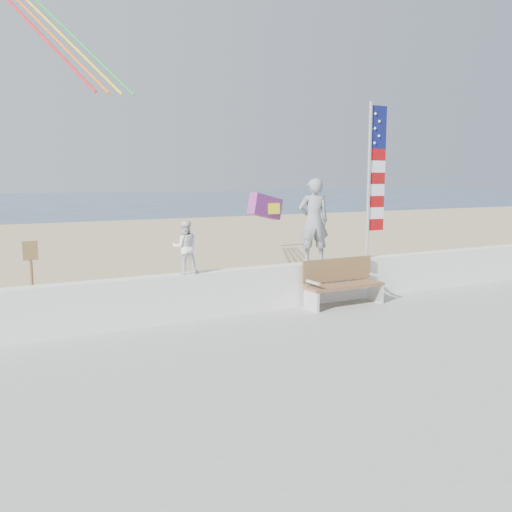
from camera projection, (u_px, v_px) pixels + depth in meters
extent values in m
plane|color=#2F445F|center=(295.00, 347.00, 9.38)|extent=(220.00, 220.00, 0.00)
cube|color=tan|center=(144.00, 269.00, 17.22)|extent=(90.00, 40.00, 0.08)
cube|color=#A1A19B|center=(492.00, 435.00, 5.87)|extent=(50.00, 12.40, 0.10)
cube|color=white|center=(243.00, 290.00, 11.03)|extent=(30.00, 0.35, 0.90)
imported|color=gray|center=(314.00, 221.00, 11.64)|extent=(0.77, 0.63, 1.82)
imported|color=white|center=(185.00, 247.00, 10.32)|extent=(0.58, 0.50, 1.03)
cube|color=brown|center=(345.00, 286.00, 11.57)|extent=(1.80, 0.50, 0.06)
cube|color=brown|center=(337.00, 270.00, 11.76)|extent=(1.80, 0.05, 0.50)
cube|color=white|center=(311.00, 301.00, 11.20)|extent=(0.06, 0.50, 0.40)
cube|color=white|center=(313.00, 282.00, 11.10)|extent=(0.06, 0.45, 0.05)
cube|color=white|center=(375.00, 293.00, 12.00)|extent=(0.06, 0.50, 0.40)
cube|color=white|center=(377.00, 275.00, 11.90)|extent=(0.06, 0.45, 0.05)
cylinder|color=white|center=(369.00, 181.00, 12.22)|extent=(0.08, 0.08, 3.50)
cube|color=#0F1451|center=(379.00, 127.00, 12.16)|extent=(0.44, 0.02, 0.95)
cube|color=#9E0A0C|center=(376.00, 225.00, 12.47)|extent=(0.44, 0.02, 0.26)
cube|color=white|center=(376.00, 213.00, 12.43)|extent=(0.44, 0.02, 0.26)
cube|color=#9E0A0C|center=(376.00, 202.00, 12.40)|extent=(0.44, 0.02, 0.26)
cube|color=white|center=(377.00, 190.00, 12.36)|extent=(0.44, 0.02, 0.26)
cube|color=#9E0A0C|center=(377.00, 178.00, 12.32)|extent=(0.44, 0.02, 0.26)
cube|color=white|center=(377.00, 167.00, 12.28)|extent=(0.44, 0.02, 0.26)
cube|color=#9E0A0C|center=(378.00, 155.00, 12.25)|extent=(0.44, 0.02, 0.26)
sphere|color=white|center=(375.00, 143.00, 12.14)|extent=(0.06, 0.06, 0.06)
sphere|color=white|center=(379.00, 136.00, 12.18)|extent=(0.06, 0.06, 0.06)
sphere|color=white|center=(375.00, 128.00, 12.10)|extent=(0.06, 0.06, 0.06)
sphere|color=white|center=(379.00, 121.00, 12.13)|extent=(0.06, 0.06, 0.06)
sphere|color=white|center=(375.00, 114.00, 12.05)|extent=(0.06, 0.06, 0.06)
cube|color=red|center=(265.00, 206.00, 12.73)|extent=(1.01, 0.53, 0.67)
cube|color=yellow|center=(271.00, 208.00, 12.81)|extent=(0.35, 0.26, 0.25)
cylinder|color=red|center=(22.00, 14.00, 11.48)|extent=(2.47, 2.68, 3.43)
cylinder|color=orange|center=(33.00, 16.00, 11.59)|extent=(2.55, 2.68, 3.43)
cylinder|color=yellow|center=(44.00, 17.00, 11.69)|extent=(2.63, 2.68, 3.43)
cylinder|color=green|center=(55.00, 19.00, 11.80)|extent=(2.71, 2.68, 3.43)
cylinder|color=brown|center=(32.00, 280.00, 11.92)|extent=(0.07, 0.07, 1.20)
cube|color=olive|center=(30.00, 251.00, 11.81)|extent=(0.32, 0.03, 0.42)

